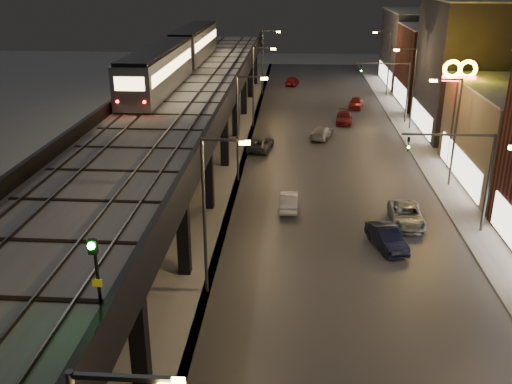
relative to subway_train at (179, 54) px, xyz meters
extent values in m
cube|color=#46474D|center=(16.00, -11.69, -8.44)|extent=(17.00, 120.00, 0.06)
cube|color=#9FA1A8|center=(26.00, -11.69, -8.40)|extent=(4.00, 120.00, 0.14)
cube|color=#9FA1A8|center=(2.50, -11.69, -8.44)|extent=(11.00, 120.00, 0.06)
cube|color=black|center=(2.50, -14.69, -2.67)|extent=(9.00, 100.00, 1.00)
cube|color=black|center=(6.20, -41.69, -5.82)|extent=(0.70, 0.70, 5.30)
cube|color=black|center=(2.50, -41.69, -3.32)|extent=(8.00, 0.60, 0.50)
cube|color=black|center=(-1.20, -31.69, -5.82)|extent=(0.70, 0.70, 5.30)
cube|color=black|center=(6.20, -31.69, -5.82)|extent=(0.70, 0.70, 5.30)
cube|color=black|center=(2.50, -31.69, -3.32)|extent=(8.00, 0.60, 0.50)
cube|color=black|center=(-1.20, -21.69, -5.82)|extent=(0.70, 0.70, 5.30)
cube|color=black|center=(6.20, -21.69, -5.82)|extent=(0.70, 0.70, 5.30)
cube|color=black|center=(2.50, -21.69, -3.32)|extent=(8.00, 0.60, 0.50)
cube|color=black|center=(-1.20, -11.69, -5.82)|extent=(0.70, 0.70, 5.30)
cube|color=black|center=(6.20, -11.69, -5.82)|extent=(0.70, 0.70, 5.30)
cube|color=black|center=(2.50, -11.69, -3.32)|extent=(8.00, 0.60, 0.50)
cube|color=black|center=(-1.20, -1.69, -5.82)|extent=(0.70, 0.70, 5.30)
cube|color=black|center=(6.20, -1.69, -5.82)|extent=(0.70, 0.70, 5.30)
cube|color=black|center=(2.50, -1.69, -3.32)|extent=(8.00, 0.60, 0.50)
cube|color=black|center=(-1.20, 8.31, -5.82)|extent=(0.70, 0.70, 5.30)
cube|color=black|center=(6.20, 8.31, -5.82)|extent=(0.70, 0.70, 5.30)
cube|color=black|center=(2.50, 8.31, -3.32)|extent=(8.00, 0.60, 0.50)
cube|color=black|center=(-1.20, 18.31, -5.82)|extent=(0.70, 0.70, 5.30)
cube|color=black|center=(6.20, 18.31, -5.82)|extent=(0.70, 0.70, 5.30)
cube|color=black|center=(2.50, 18.31, -3.32)|extent=(8.00, 0.60, 0.50)
cube|color=black|center=(-1.20, 28.31, -5.82)|extent=(0.70, 0.70, 5.30)
cube|color=black|center=(6.20, 28.31, -5.82)|extent=(0.70, 0.70, 5.30)
cube|color=black|center=(2.50, 28.31, -3.32)|extent=(8.00, 0.60, 0.50)
cube|color=#B2B7C1|center=(2.50, -14.69, -2.09)|extent=(8.40, 100.00, 0.16)
cube|color=#332D28|center=(-0.72, -14.69, -1.93)|extent=(0.08, 98.00, 0.16)
cube|color=#332D28|center=(0.72, -14.69, -1.93)|extent=(0.08, 98.00, 0.16)
cube|color=#332D28|center=(3.78, -14.69, -1.93)|extent=(0.08, 98.00, 0.16)
cube|color=#332D28|center=(5.22, -14.69, -1.93)|extent=(0.08, 98.00, 0.16)
cube|color=black|center=(2.50, -44.69, -1.98)|extent=(7.80, 0.24, 0.06)
cube|color=black|center=(2.50, -28.69, -1.98)|extent=(7.80, 0.24, 0.06)
cube|color=black|center=(2.50, -12.69, -1.98)|extent=(7.80, 0.24, 0.06)
cube|color=black|center=(2.50, 3.31, -1.98)|extent=(7.80, 0.24, 0.06)
cube|color=black|center=(2.50, 19.31, -1.98)|extent=(7.80, 0.24, 0.06)
cube|color=black|center=(6.85, -14.69, -1.62)|extent=(0.30, 100.00, 1.10)
cube|color=black|center=(-1.85, -14.69, -1.62)|extent=(0.30, 100.00, 1.10)
cube|color=beige|center=(26.45, -14.69, -6.87)|extent=(0.10, 12.00, 2.40)
cube|color=#2A2A33|center=(32.50, 1.31, -1.47)|extent=(12.00, 13.00, 14.00)
cube|color=beige|center=(26.45, 1.31, -6.87)|extent=(0.10, 10.40, 2.40)
cube|color=#4B241B|center=(32.50, 15.31, -3.47)|extent=(12.00, 12.00, 10.00)
cube|color=beige|center=(26.45, 15.31, -6.87)|extent=(0.10, 9.60, 2.40)
cube|color=#B2B7C1|center=(32.50, 15.31, 1.61)|extent=(12.20, 12.20, 0.16)
cube|color=#3D3D45|center=(32.50, 29.31, -2.97)|extent=(12.00, 16.00, 11.00)
cube|color=beige|center=(26.45, 29.31, -6.87)|extent=(0.10, 12.80, 2.40)
cube|color=#B2B7C1|center=(32.50, 29.31, 2.61)|extent=(12.20, 16.20, 0.16)
cube|color=#38383A|center=(8.90, -51.69, 0.43)|extent=(2.20, 0.12, 0.12)
cylinder|color=#38383A|center=(7.80, -33.69, -3.97)|extent=(0.18, 0.18, 9.00)
cube|color=#38383A|center=(8.90, -33.69, 0.43)|extent=(2.20, 0.12, 0.12)
cube|color=#FFCB4D|center=(10.00, -33.69, 0.31)|extent=(0.55, 0.28, 0.18)
cylinder|color=#38383A|center=(7.80, -15.69, -3.97)|extent=(0.18, 0.18, 9.00)
cube|color=#38383A|center=(8.90, -15.69, 0.43)|extent=(2.20, 0.12, 0.12)
cube|color=#FFCB4D|center=(10.00, -15.69, 0.31)|extent=(0.55, 0.28, 0.18)
cylinder|color=#38383A|center=(25.50, -15.69, -3.97)|extent=(0.18, 0.18, 9.00)
cube|color=#38383A|center=(24.40, -15.69, 0.43)|extent=(2.20, 0.12, 0.12)
cube|color=#FFCB4D|center=(23.30, -15.69, 0.31)|extent=(0.55, 0.28, 0.18)
cylinder|color=#38383A|center=(7.80, 2.31, -3.97)|extent=(0.18, 0.18, 9.00)
cube|color=#38383A|center=(8.90, 2.31, 0.43)|extent=(2.20, 0.12, 0.12)
cube|color=#FFCB4D|center=(10.00, 2.31, 0.31)|extent=(0.55, 0.28, 0.18)
cylinder|color=#38383A|center=(25.50, 2.31, -3.97)|extent=(0.18, 0.18, 9.00)
cube|color=#38383A|center=(24.40, 2.31, 0.43)|extent=(2.20, 0.12, 0.12)
cube|color=#FFCB4D|center=(23.30, 2.31, 0.31)|extent=(0.55, 0.28, 0.18)
cylinder|color=#38383A|center=(7.80, 20.31, -3.97)|extent=(0.18, 0.18, 9.00)
cube|color=#38383A|center=(8.90, 20.31, 0.43)|extent=(2.20, 0.12, 0.12)
cube|color=#FFCB4D|center=(10.00, 20.31, 0.31)|extent=(0.55, 0.28, 0.18)
cylinder|color=#38383A|center=(25.50, 20.31, -3.97)|extent=(0.18, 0.18, 9.00)
cube|color=#38383A|center=(24.40, 20.31, 0.43)|extent=(2.20, 0.12, 0.12)
cube|color=#FFCB4D|center=(23.30, 20.31, 0.31)|extent=(0.55, 0.28, 0.18)
cylinder|color=#38383A|center=(25.50, -24.69, -4.97)|extent=(0.20, 0.20, 7.00)
cube|color=#38383A|center=(22.50, -24.69, -1.57)|extent=(6.00, 0.12, 0.12)
imported|color=black|center=(20.00, -24.69, -2.07)|extent=(0.20, 0.16, 1.00)
sphere|color=#0CFF26|center=(20.00, -24.84, -2.32)|extent=(0.18, 0.18, 0.18)
cylinder|color=#38383A|center=(25.50, 5.31, -4.97)|extent=(0.20, 0.20, 7.00)
cube|color=#38383A|center=(22.50, 5.31, -1.57)|extent=(6.00, 0.12, 0.12)
imported|color=black|center=(20.00, 5.31, -2.07)|extent=(0.20, 0.16, 1.00)
sphere|color=#0CFF26|center=(20.00, 5.16, -2.32)|extent=(0.18, 0.18, 0.18)
cube|color=gray|center=(0.00, -9.91, -0.12)|extent=(3.05, 18.38, 3.47)
cube|color=black|center=(0.00, -9.91, 1.75)|extent=(2.73, 17.86, 0.26)
cube|color=#FFD187|center=(-1.53, -9.91, 0.35)|extent=(0.05, 16.81, 0.95)
cube|color=#FFD187|center=(1.53, -9.91, 0.35)|extent=(0.05, 16.81, 0.95)
cube|color=gray|center=(0.00, 9.93, -0.12)|extent=(3.05, 18.38, 3.47)
cube|color=black|center=(0.00, 9.93, 1.75)|extent=(2.73, 17.86, 0.26)
cube|color=#FFD187|center=(-1.53, 9.93, 0.35)|extent=(0.05, 16.81, 0.95)
cube|color=#FFD187|center=(1.53, 9.93, 0.35)|extent=(0.05, 16.81, 0.95)
cube|color=#FFD187|center=(0.00, -19.12, 0.41)|extent=(2.31, 0.05, 1.05)
sphere|color=#FF0C0C|center=(-1.05, -19.14, -0.96)|extent=(0.21, 0.21, 0.21)
sphere|color=#FF0C0C|center=(1.05, -19.14, -0.96)|extent=(0.21, 0.21, 0.21)
cylinder|color=black|center=(6.40, -45.93, -0.52)|extent=(0.11, 0.11, 2.65)
cube|color=black|center=(6.40, -46.05, 0.58)|extent=(0.28, 0.16, 0.49)
sphere|color=#0CFF26|center=(6.40, -46.17, 0.67)|extent=(0.23, 0.23, 0.23)
cube|color=yellow|center=(6.40, -46.03, -0.70)|extent=(0.31, 0.04, 0.27)
imported|color=white|center=(12.21, -21.63, -7.84)|extent=(1.33, 3.81, 1.25)
imported|color=#494B52|center=(9.18, -6.76, -7.85)|extent=(2.76, 4.74, 1.24)
imported|color=#9DA0A6|center=(15.44, -2.13, -7.84)|extent=(2.99, 4.71, 1.27)
imported|color=maroon|center=(12.03, 27.36, -7.79)|extent=(2.35, 4.22, 1.36)
imported|color=black|center=(18.64, -27.56, -7.79)|extent=(2.50, 4.39, 1.37)
imported|color=gray|center=(20.55, -23.78, -7.80)|extent=(2.43, 4.93, 1.35)
imported|color=maroon|center=(18.33, 4.50, -7.83)|extent=(2.23, 4.58, 1.28)
imported|color=maroon|center=(20.43, 12.40, -7.79)|extent=(2.38, 4.24, 1.36)
cylinder|color=#38383A|center=(26.50, -11.15, -4.53)|extent=(0.24, 0.24, 7.89)
cube|color=#FF0C0C|center=(26.50, -11.15, -0.29)|extent=(2.76, 0.25, 0.49)
torus|color=yellow|center=(25.86, -11.15, 0.50)|extent=(1.62, 0.48, 1.60)
torus|color=yellow|center=(27.14, -11.15, 0.50)|extent=(1.62, 0.48, 1.60)
camera|label=1|loc=(12.45, -61.26, 8.51)|focal=40.00mm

